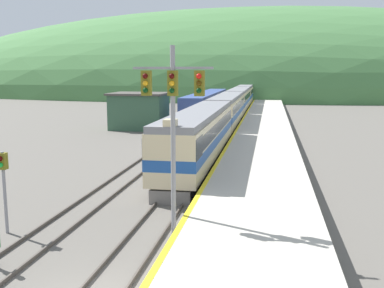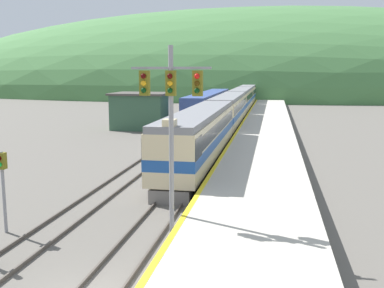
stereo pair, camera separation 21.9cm
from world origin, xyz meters
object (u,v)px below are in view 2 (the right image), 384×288
(express_train_lead_car, at_px, (200,135))
(signal_mast_main, at_px, (171,107))
(carriage_second, at_px, (229,111))
(carriage_third, at_px, (241,100))
(signal_post_siding, at_px, (2,175))
(siding_train, at_px, (209,105))
(carriage_fourth, at_px, (248,94))

(express_train_lead_car, bearing_deg, signal_mast_main, -85.44)
(carriage_second, bearing_deg, carriage_third, 90.00)
(express_train_lead_car, bearing_deg, signal_post_siding, -111.40)
(siding_train, xyz_separation_m, signal_mast_main, (5.36, -48.19, 3.52))
(carriage_second, relative_size, siding_train, 0.67)
(carriage_fourth, xyz_separation_m, signal_post_siding, (-6.07, -77.79, 0.34))
(signal_mast_main, bearing_deg, signal_post_siding, -173.13)
(carriage_third, bearing_deg, signal_mast_main, -88.82)
(express_train_lead_car, distance_m, signal_mast_main, 15.01)
(express_train_lead_car, height_order, carriage_fourth, express_train_lead_car)
(carriage_third, bearing_deg, express_train_lead_car, -90.00)
(signal_post_siding, bearing_deg, carriage_third, 83.96)
(carriage_third, xyz_separation_m, signal_mast_main, (1.17, -56.50, 3.25))
(signal_mast_main, bearing_deg, siding_train, 96.34)
(carriage_fourth, bearing_deg, signal_mast_main, -89.13)
(carriage_third, distance_m, siding_train, 9.31)
(carriage_third, distance_m, signal_mast_main, 56.61)
(express_train_lead_car, height_order, signal_post_siding, express_train_lead_car)
(express_train_lead_car, relative_size, signal_mast_main, 2.65)
(signal_mast_main, bearing_deg, carriage_fourth, 90.87)
(carriage_fourth, height_order, signal_mast_main, signal_mast_main)
(carriage_second, relative_size, signal_mast_main, 2.44)
(siding_train, bearing_deg, carriage_third, 63.25)
(carriage_third, relative_size, siding_train, 0.67)
(signal_post_siding, bearing_deg, express_train_lead_car, 68.60)
(express_train_lead_car, relative_size, signal_post_siding, 5.88)
(carriage_fourth, height_order, signal_post_siding, carriage_fourth)
(signal_post_siding, bearing_deg, carriage_fourth, 85.54)
(carriage_third, relative_size, signal_mast_main, 2.44)
(carriage_second, distance_m, carriage_third, 20.42)
(express_train_lead_car, bearing_deg, carriage_second, 90.00)
(carriage_third, height_order, carriage_fourth, same)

